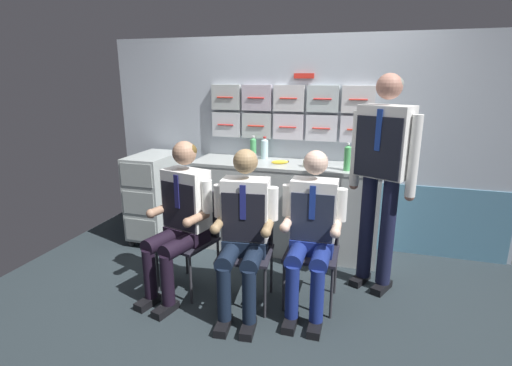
% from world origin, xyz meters
% --- Properties ---
extents(ground, '(4.80, 4.80, 0.04)m').
position_xyz_m(ground, '(0.00, 0.00, -0.02)').
color(ground, '#262F34').
extents(galley_bulkhead, '(4.20, 0.14, 2.15)m').
position_xyz_m(galley_bulkhead, '(-0.01, 1.37, 1.06)').
color(galley_bulkhead, '#ADB7C3').
rests_on(galley_bulkhead, ground).
extents(galley_counter, '(1.88, 0.53, 0.92)m').
position_xyz_m(galley_counter, '(-0.08, 1.09, 0.46)').
color(galley_counter, '#B7BEBC').
rests_on(galley_counter, ground).
extents(service_trolley, '(0.40, 0.65, 0.95)m').
position_xyz_m(service_trolley, '(-1.49, 0.94, 0.51)').
color(service_trolley, black).
rests_on(service_trolley, ground).
extents(folding_chair_left, '(0.49, 0.49, 0.83)m').
position_xyz_m(folding_chair_left, '(-0.66, 0.17, 0.51)').
color(folding_chair_left, '#2D2D33').
rests_on(folding_chair_left, ground).
extents(crew_member_left, '(0.52, 0.67, 1.27)m').
position_xyz_m(crew_member_left, '(-0.70, 0.02, 0.70)').
color(crew_member_left, black).
rests_on(crew_member_left, ground).
extents(folding_chair_center, '(0.44, 0.45, 0.83)m').
position_xyz_m(folding_chair_center, '(-0.16, 0.10, 0.51)').
color(folding_chair_center, '#2D2D33').
rests_on(folding_chair_center, ground).
extents(crew_member_center, '(0.49, 0.63, 1.25)m').
position_xyz_m(crew_member_center, '(-0.14, -0.06, 0.68)').
color(crew_member_center, black).
rests_on(crew_member_center, ground).
extents(folding_chair_right, '(0.41, 0.41, 0.83)m').
position_xyz_m(folding_chair_right, '(0.34, 0.26, 0.51)').
color(folding_chair_right, '#2D2D33').
rests_on(folding_chair_right, ground).
extents(crew_member_right, '(0.49, 0.60, 1.23)m').
position_xyz_m(crew_member_right, '(0.34, 0.10, 0.67)').
color(crew_member_right, black).
rests_on(crew_member_right, ground).
extents(crew_member_standing, '(0.51, 0.39, 1.78)m').
position_xyz_m(crew_member_standing, '(0.82, 0.57, 1.08)').
color(crew_member_standing, black).
rests_on(crew_member_standing, ground).
extents(water_bottle_tall, '(0.08, 0.08, 0.23)m').
position_xyz_m(water_bottle_tall, '(-0.34, 1.24, 1.03)').
color(water_bottle_tall, silver).
rests_on(water_bottle_tall, galley_counter).
extents(sparkling_bottle_green, '(0.06, 0.06, 0.26)m').
position_xyz_m(sparkling_bottle_green, '(0.52, 0.95, 1.04)').
color(sparkling_bottle_green, '#48A459').
rests_on(sparkling_bottle_green, galley_counter).
extents(water_bottle_clear, '(0.07, 0.07, 0.24)m').
position_xyz_m(water_bottle_clear, '(-0.46, 1.23, 1.03)').
color(water_bottle_clear, '#479F5B').
rests_on(water_bottle_clear, galley_counter).
extents(paper_cup_tan, '(0.07, 0.07, 0.07)m').
position_xyz_m(paper_cup_tan, '(0.14, 1.00, 0.95)').
color(paper_cup_tan, silver).
rests_on(paper_cup_tan, galley_counter).
extents(coffee_cup_spare, '(0.07, 0.07, 0.06)m').
position_xyz_m(coffee_cup_spare, '(0.22, 0.95, 0.95)').
color(coffee_cup_spare, white).
rests_on(coffee_cup_spare, galley_counter).
extents(coffee_cup_white, '(0.06, 0.06, 0.07)m').
position_xyz_m(coffee_cup_white, '(0.54, 1.20, 0.95)').
color(coffee_cup_white, navy).
rests_on(coffee_cup_white, galley_counter).
extents(paper_cup_blue, '(0.06, 0.06, 0.07)m').
position_xyz_m(paper_cup_blue, '(0.17, 1.09, 0.95)').
color(paper_cup_blue, silver).
rests_on(paper_cup_blue, galley_counter).
extents(snack_banana, '(0.17, 0.10, 0.04)m').
position_xyz_m(snack_banana, '(-0.13, 1.04, 0.94)').
color(snack_banana, yellow).
rests_on(snack_banana, galley_counter).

